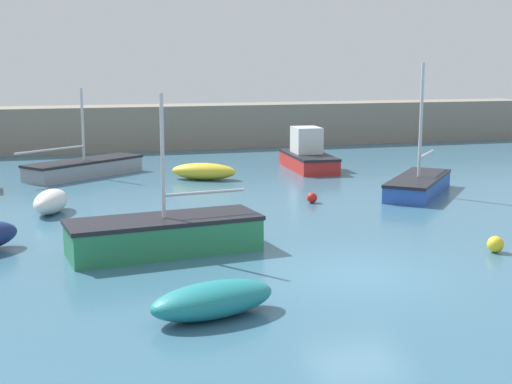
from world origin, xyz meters
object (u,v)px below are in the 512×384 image
object	(u,v)px
motorboat_grey_hull	(308,155)
open_tender_yellow	(204,171)
sailboat_tall_mast	(418,184)
sailboat_twin_hulled	(84,168)
rowboat_white_midwater	(213,300)
sailboat_short_mast	(164,235)
fishing_dinghy_green	(51,202)
mooring_buoy_red	(312,198)
mooring_buoy_yellow	(495,244)

from	to	relation	value
motorboat_grey_hull	open_tender_yellow	size ratio (longest dim) A/B	1.55
sailboat_tall_mast	sailboat_twin_hulled	xyz separation A→B (m)	(-12.86, 8.65, 0.01)
rowboat_white_midwater	sailboat_tall_mast	world-z (taller)	sailboat_tall_mast
motorboat_grey_hull	sailboat_short_mast	bearing A→B (deg)	-30.04
motorboat_grey_hull	sailboat_twin_hulled	distance (m)	11.02
sailboat_short_mast	sailboat_tall_mast	world-z (taller)	sailboat_tall_mast
fishing_dinghy_green	mooring_buoy_red	size ratio (longest dim) A/B	6.23
motorboat_grey_hull	sailboat_twin_hulled	bearing A→B (deg)	-89.74
rowboat_white_midwater	mooring_buoy_red	world-z (taller)	rowboat_white_midwater
sailboat_twin_hulled	mooring_buoy_red	bearing A→B (deg)	-85.18
open_tender_yellow	motorboat_grey_hull	bearing A→B (deg)	-136.40
sailboat_short_mast	motorboat_grey_hull	size ratio (longest dim) A/B	1.13
rowboat_white_midwater	sailboat_tall_mast	distance (m)	16.21
sailboat_short_mast	fishing_dinghy_green	distance (m)	7.17
open_tender_yellow	sailboat_tall_mast	bearing A→B (deg)	167.88
sailboat_tall_mast	fishing_dinghy_green	distance (m)	14.48
sailboat_tall_mast	open_tender_yellow	xyz separation A→B (m)	(-7.63, 6.15, -0.02)
mooring_buoy_yellow	open_tender_yellow	bearing A→B (deg)	109.11
open_tender_yellow	mooring_buoy_yellow	bearing A→B (deg)	135.84
rowboat_white_midwater	open_tender_yellow	xyz separation A→B (m)	(3.67, 17.77, 0.01)
mooring_buoy_red	fishing_dinghy_green	bearing A→B (deg)	174.95
fishing_dinghy_green	sailboat_short_mast	bearing A→B (deg)	43.46
sailboat_tall_mast	mooring_buoy_yellow	bearing A→B (deg)	25.62
sailboat_short_mast	motorboat_grey_hull	world-z (taller)	sailboat_short_mast
fishing_dinghy_green	sailboat_twin_hulled	xyz separation A→B (m)	(1.61, 8.31, -0.01)
fishing_dinghy_green	mooring_buoy_red	xyz separation A→B (m)	(9.64, -0.85, -0.22)
mooring_buoy_red	open_tender_yellow	bearing A→B (deg)	112.78
fishing_dinghy_green	motorboat_grey_hull	world-z (taller)	motorboat_grey_hull
sailboat_twin_hulled	mooring_buoy_red	distance (m)	12.18
rowboat_white_midwater	fishing_dinghy_green	distance (m)	12.37
fishing_dinghy_green	sailboat_twin_hulled	world-z (taller)	sailboat_twin_hulled
sailboat_twin_hulled	rowboat_white_midwater	bearing A→B (deg)	-122.01
mooring_buoy_red	motorboat_grey_hull	bearing A→B (deg)	70.58
sailboat_tall_mast	motorboat_grey_hull	bearing A→B (deg)	-125.45
sailboat_short_mast	mooring_buoy_yellow	distance (m)	9.38
rowboat_white_midwater	sailboat_twin_hulled	bearing A→B (deg)	79.41
sailboat_twin_hulled	mooring_buoy_yellow	xyz separation A→B (m)	(10.41, -17.46, -0.18)
sailboat_short_mast	mooring_buoy_red	world-z (taller)	sailboat_short_mast
sailboat_twin_hulled	motorboat_grey_hull	bearing A→B (deg)	-40.35
motorboat_grey_hull	open_tender_yellow	world-z (taller)	motorboat_grey_hull
rowboat_white_midwater	sailboat_short_mast	size ratio (longest dim) A/B	0.54
motorboat_grey_hull	mooring_buoy_red	size ratio (longest dim) A/B	12.46
rowboat_white_midwater	motorboat_grey_hull	size ratio (longest dim) A/B	0.61
mooring_buoy_yellow	mooring_buoy_red	xyz separation A→B (m)	(-2.39, 8.30, -0.03)
rowboat_white_midwater	motorboat_grey_hull	bearing A→B (deg)	49.22
fishing_dinghy_green	open_tender_yellow	distance (m)	8.97
sailboat_tall_mast	mooring_buoy_yellow	xyz separation A→B (m)	(-2.45, -8.80, -0.17)
sailboat_tall_mast	sailboat_twin_hulled	world-z (taller)	sailboat_tall_mast
open_tender_yellow	mooring_buoy_yellow	xyz separation A→B (m)	(5.18, -14.95, -0.15)
sailboat_tall_mast	sailboat_twin_hulled	size ratio (longest dim) A/B	0.89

